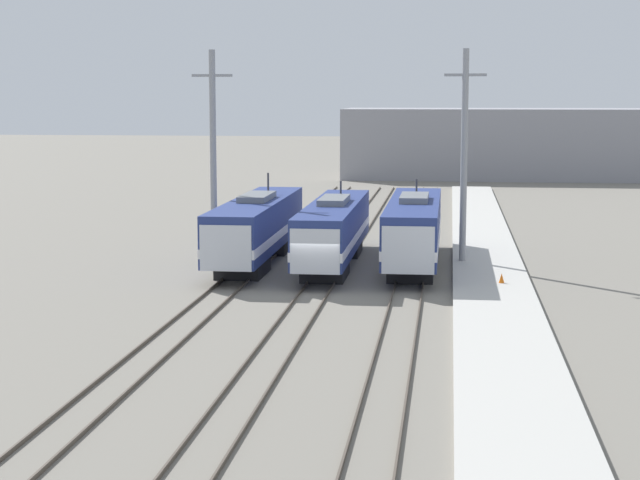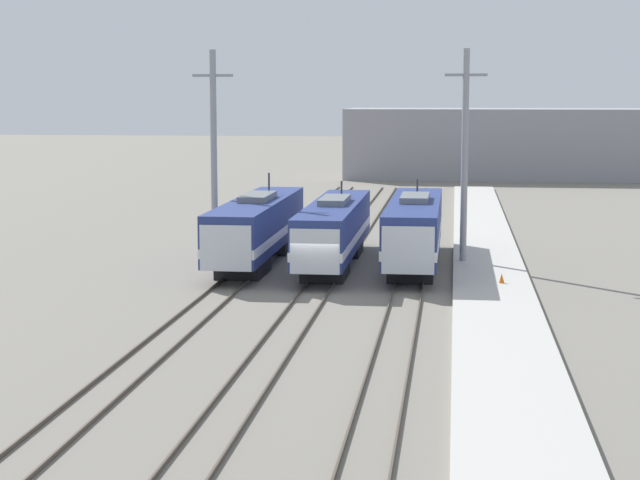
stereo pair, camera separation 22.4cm
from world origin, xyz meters
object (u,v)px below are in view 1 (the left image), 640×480
locomotive_far_left (255,228)px  locomotive_center (333,231)px  catenary_tower_right (464,156)px  locomotive_far_right (414,230)px  traffic_cone (502,278)px  catenary_tower_left (213,154)px

locomotive_far_left → locomotive_center: size_ratio=1.02×
locomotive_far_left → catenary_tower_right: catenary_tower_right is taller
locomotive_far_left → catenary_tower_right: (12.02, 0.97, 4.28)m
locomotive_far_right → traffic_cone: (4.73, -6.13, -1.61)m
locomotive_far_right → catenary_tower_right: bearing=21.3°
catenary_tower_left → traffic_cone: 19.05m
locomotive_far_right → catenary_tower_right: size_ratio=1.38×
locomotive_far_right → locomotive_far_left: bearing=179.3°
locomotive_far_right → locomotive_center: bearing=-174.8°
catenary_tower_left → catenary_tower_right: size_ratio=1.00×
locomotive_far_left → locomotive_center: locomotive_far_left is taller
locomotive_far_left → locomotive_center: (4.61, -0.54, -0.04)m
locomotive_far_left → traffic_cone: locomotive_far_left is taller
locomotive_far_right → catenary_tower_right: catenary_tower_right is taller
locomotive_far_right → catenary_tower_left: 12.69m
locomotive_far_left → catenary_tower_right: bearing=4.6°
traffic_cone → locomotive_far_right: bearing=127.7°
locomotive_center → traffic_cone: size_ratio=35.36×
catenary_tower_left → catenary_tower_right: (14.70, 0.00, 0.00)m
locomotive_center → catenary_tower_left: (-7.29, 1.51, 4.32)m
locomotive_far_left → catenary_tower_right: 12.79m
locomotive_far_right → catenary_tower_right: 5.20m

